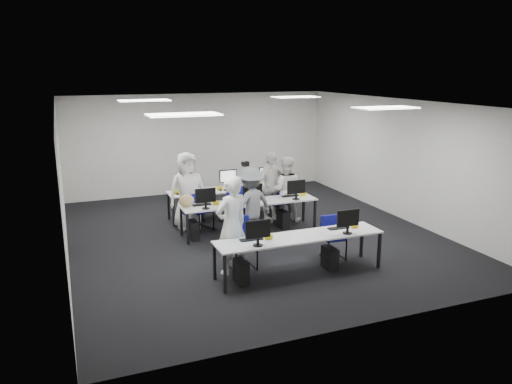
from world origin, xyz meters
name	(u,v)px	position (x,y,z in m)	size (l,w,h in m)	color
room	(253,171)	(0.00, 0.00, 1.50)	(9.00, 9.02, 3.00)	black
ceiling_panels	(253,104)	(0.00, 0.00, 2.98)	(5.20, 4.60, 0.02)	white
desk_front	(300,239)	(0.00, -2.40, 0.68)	(3.20, 0.70, 0.73)	#B2B5B7
desk_mid	(250,204)	(0.00, 0.20, 0.68)	(3.20, 0.70, 0.73)	#B2B5B7
desk_back	(230,191)	(0.00, 1.60, 0.68)	(3.20, 0.70, 0.73)	#B2B5B7
equipment_front	(290,257)	(-0.19, -2.42, 0.36)	(2.51, 0.41, 1.19)	#0E63B6
equipment_mid	(242,218)	(-0.19, 0.18, 0.36)	(2.91, 0.41, 1.19)	white
equipment_back	(237,202)	(0.19, 1.62, 0.36)	(2.91, 0.41, 1.19)	white
chair_0	(242,252)	(-0.90, -1.73, 0.31)	(0.49, 0.53, 0.97)	navy
chair_1	(333,245)	(0.99, -1.93, 0.27)	(0.45, 0.49, 0.85)	navy
chair_2	(200,218)	(-1.01, 0.83, 0.29)	(0.59, 0.61, 0.91)	navy
chair_3	(235,214)	(-0.16, 0.78, 0.30)	(0.61, 0.64, 0.94)	navy
chair_4	(283,209)	(1.13, 0.79, 0.29)	(0.48, 0.51, 0.92)	navy
chair_5	(189,217)	(-1.25, 0.98, 0.28)	(0.53, 0.56, 0.88)	navy
chair_6	(232,211)	(-0.14, 1.09, 0.30)	(0.55, 0.58, 0.94)	navy
chair_7	(277,208)	(1.07, 1.02, 0.26)	(0.47, 0.50, 0.84)	navy
handbag	(187,201)	(-1.45, 0.33, 0.87)	(0.34, 0.22, 0.28)	tan
student_0	(232,225)	(-1.15, -1.90, 0.93)	(0.68, 0.45, 1.86)	silver
student_1	(285,189)	(1.13, 0.69, 0.81)	(0.79, 0.62, 1.63)	silver
student_2	(188,191)	(-1.26, 1.02, 0.92)	(0.90, 0.58, 1.84)	silver
student_3	(270,187)	(0.80, 0.86, 0.87)	(1.02, 0.43, 1.74)	silver
photographer	(251,205)	(-0.20, -0.40, 0.83)	(1.07, 0.62, 1.66)	slate
dslr_camera	(246,164)	(-0.26, -0.23, 1.72)	(0.14, 0.18, 0.10)	black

